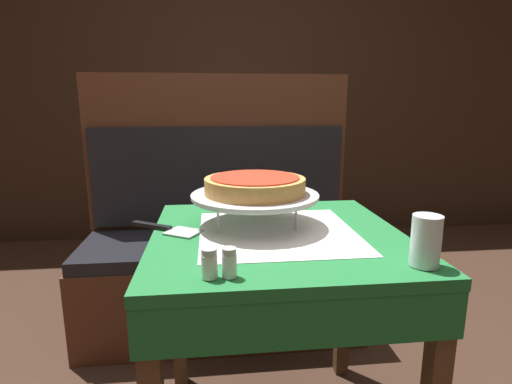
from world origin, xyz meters
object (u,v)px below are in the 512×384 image
object	(u,v)px
pepper_shaker	(229,263)
napkin_holder	(235,194)
salt_shaker	(209,263)
dining_table_rear	(235,169)
booth_bench	(221,258)
pizza_pan_stand	(255,197)
dining_table_front	(277,263)
deep_dish_pizza	(255,185)
pizza_server	(167,229)
water_glass_near	(426,241)
condiment_caddy	(231,150)

from	to	relation	value
pepper_shaker	napkin_holder	bearing A→B (deg)	85.46
salt_shaker	napkin_holder	world-z (taller)	napkin_holder
dining_table_rear	salt_shaker	xyz separation A→B (m)	(-0.18, -2.10, 0.13)
booth_bench	pizza_pan_stand	bearing A→B (deg)	-82.44
dining_table_front	salt_shaker	bearing A→B (deg)	-123.57
booth_bench	pizza_pan_stand	distance (m)	0.87
deep_dish_pizza	dining_table_front	bearing A→B (deg)	-50.24
dining_table_front	booth_bench	xyz separation A→B (m)	(-0.15, 0.79, -0.29)
dining_table_front	pizza_server	bearing A→B (deg)	170.83
booth_bench	salt_shaker	bearing A→B (deg)	-92.41
dining_table_rear	deep_dish_pizza	bearing A→B (deg)	-91.17
water_glass_near	condiment_caddy	distance (m)	2.10
dining_table_rear	water_glass_near	size ratio (longest dim) A/B	6.21
pepper_shaker	condiment_caddy	bearing A→B (deg)	87.14
pizza_pan_stand	dining_table_rear	bearing A→B (deg)	88.83
booth_bench	deep_dish_pizza	size ratio (longest dim) A/B	4.34
dining_table_front	pizza_server	size ratio (longest dim) A/B	3.27
deep_dish_pizza	booth_bench	bearing A→B (deg)	97.56
pepper_shaker	dining_table_front	bearing A→B (deg)	62.54
deep_dish_pizza	salt_shaker	size ratio (longest dim) A/B	4.64
dining_table_rear	pizza_pan_stand	distance (m)	1.74
napkin_holder	salt_shaker	bearing A→B (deg)	-98.46
pizza_server	condiment_caddy	size ratio (longest dim) A/B	1.44
pizza_server	booth_bench	bearing A→B (deg)	76.47
pizza_pan_stand	booth_bench	bearing A→B (deg)	97.56
deep_dish_pizza	salt_shaker	bearing A→B (deg)	-110.59
dining_table_front	dining_table_rear	world-z (taller)	dining_table_rear
booth_bench	deep_dish_pizza	distance (m)	0.89
booth_bench	condiment_caddy	bearing A→B (deg)	84.16
pizza_pan_stand	napkin_holder	xyz separation A→B (m)	(-0.05, 0.25, -0.05)
pizza_pan_stand	deep_dish_pizza	xyz separation A→B (m)	(0.00, -0.00, 0.04)
booth_bench	condiment_caddy	size ratio (longest dim) A/B	8.45
salt_shaker	pepper_shaker	size ratio (longest dim) A/B	1.01
pepper_shaker	pizza_server	bearing A→B (deg)	116.09
dining_table_rear	salt_shaker	bearing A→B (deg)	-94.79
deep_dish_pizza	pizza_server	world-z (taller)	deep_dish_pizza
pizza_server	condiment_caddy	bearing A→B (deg)	80.86
dining_table_front	booth_bench	bearing A→B (deg)	101.14
pepper_shaker	napkin_holder	distance (m)	0.63
dining_table_rear	pizza_pan_stand	size ratio (longest dim) A/B	1.92
dining_table_front	water_glass_near	distance (m)	0.45
pepper_shaker	condiment_caddy	size ratio (longest dim) A/B	0.42
pizza_server	water_glass_near	xyz separation A→B (m)	(0.63, -0.34, 0.06)
dining_table_rear	deep_dish_pizza	world-z (taller)	deep_dish_pizza
pizza_pan_stand	salt_shaker	bearing A→B (deg)	-110.59
salt_shaker	deep_dish_pizza	bearing A→B (deg)	69.41
dining_table_front	pizza_pan_stand	size ratio (longest dim) A/B	1.89
dining_table_rear	pizza_pan_stand	xyz separation A→B (m)	(-0.04, -1.73, 0.19)
booth_bench	deep_dish_pizza	xyz separation A→B (m)	(0.09, -0.71, 0.52)
deep_dish_pizza	condiment_caddy	xyz separation A→B (m)	(0.01, 1.71, -0.09)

